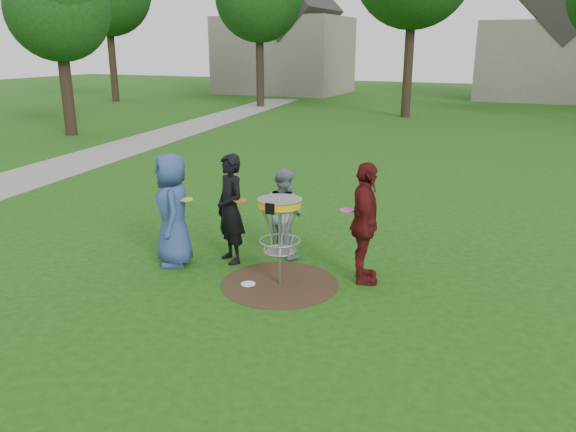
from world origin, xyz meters
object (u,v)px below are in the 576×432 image
at_px(player_blue, 173,210).
at_px(player_black, 230,209).
at_px(player_grey, 284,212).
at_px(disc_golf_basket, 280,220).
at_px(player_maroon, 365,224).

distance_m(player_blue, player_black, 0.93).
height_order(player_black, player_grey, player_black).
relative_size(player_blue, player_grey, 1.21).
height_order(player_black, disc_golf_basket, player_black).
distance_m(player_black, disc_golf_basket, 1.27).
bearing_deg(player_blue, disc_golf_basket, 50.97).
distance_m(player_maroon, disc_golf_basket, 1.28).
relative_size(player_maroon, disc_golf_basket, 1.35).
bearing_deg(player_blue, player_maroon, 63.05).
distance_m(player_blue, disc_golf_basket, 1.95).
height_order(player_blue, player_black, player_blue).
bearing_deg(player_maroon, player_grey, 52.55).
bearing_deg(disc_golf_basket, player_grey, 111.77).
relative_size(player_black, player_grey, 1.19).
xyz_separation_m(player_blue, disc_golf_basket, (1.95, -0.06, 0.09)).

